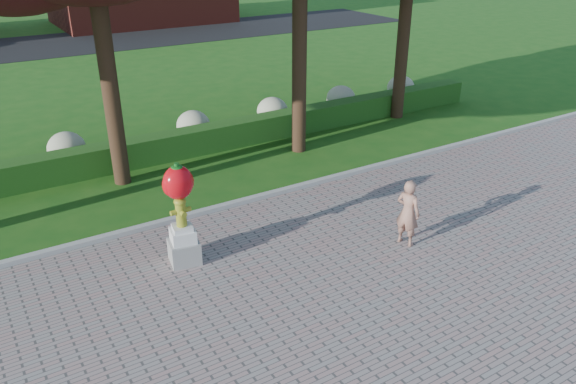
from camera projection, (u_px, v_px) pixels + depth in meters
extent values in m
plane|color=#1D5615|center=(300.00, 260.00, 11.97)|extent=(100.00, 100.00, 0.00)
cube|color=gray|center=(436.00, 375.00, 8.89)|extent=(40.00, 14.00, 0.04)
cube|color=#ADADA5|center=(236.00, 204.00, 14.25)|extent=(40.00, 0.18, 0.15)
cube|color=#1C4A15|center=(176.00, 145.00, 17.18)|extent=(24.00, 0.70, 0.80)
ellipsoid|color=#B0AF86|center=(67.00, 148.00, 16.47)|extent=(1.10, 1.10, 0.99)
ellipsoid|color=#B0AF86|center=(193.00, 126.00, 18.36)|extent=(1.10, 1.10, 0.99)
ellipsoid|color=#B0AF86|center=(272.00, 111.00, 19.79)|extent=(1.10, 1.10, 0.99)
ellipsoid|color=#B0AF86|center=(341.00, 99.00, 21.21)|extent=(1.10, 1.10, 0.99)
ellipsoid|color=#B0AF86|center=(401.00, 88.00, 22.63)|extent=(1.10, 1.10, 0.99)
cube|color=black|center=(46.00, 45.00, 33.50)|extent=(50.00, 8.00, 0.02)
cylinder|color=black|center=(108.00, 72.00, 14.32)|extent=(0.44, 0.44, 6.16)
cylinder|color=black|center=(300.00, 33.00, 16.30)|extent=(0.44, 0.44, 7.28)
cylinder|color=black|center=(403.00, 37.00, 19.74)|extent=(0.44, 0.44, 5.88)
cube|color=gray|center=(184.00, 251.00, 11.77)|extent=(0.70, 0.70, 0.49)
cube|color=silver|center=(183.00, 235.00, 11.60)|extent=(0.57, 0.57, 0.27)
cube|color=silver|center=(182.00, 228.00, 11.52)|extent=(0.45, 0.45, 0.10)
cylinder|color=olive|center=(181.00, 214.00, 11.39)|extent=(0.22, 0.22, 0.55)
ellipsoid|color=olive|center=(180.00, 202.00, 11.27)|extent=(0.25, 0.25, 0.18)
cylinder|color=olive|center=(173.00, 213.00, 11.29)|extent=(0.12, 0.11, 0.11)
cylinder|color=olive|center=(188.00, 209.00, 11.43)|extent=(0.12, 0.11, 0.11)
cylinder|color=olive|center=(183.00, 214.00, 11.25)|extent=(0.12, 0.12, 0.12)
cylinder|color=olive|center=(180.00, 198.00, 11.23)|extent=(0.08, 0.08, 0.05)
ellipsoid|color=red|center=(178.00, 182.00, 11.09)|extent=(0.61, 0.55, 0.71)
ellipsoid|color=red|center=(170.00, 185.00, 11.01)|extent=(0.30, 0.30, 0.45)
ellipsoid|color=red|center=(186.00, 181.00, 11.18)|extent=(0.30, 0.30, 0.45)
cylinder|color=#145B18|center=(177.00, 166.00, 10.94)|extent=(0.10, 0.10, 0.12)
ellipsoid|color=#145B18|center=(177.00, 167.00, 10.95)|extent=(0.23, 0.23, 0.08)
imported|color=#A6735F|center=(408.00, 212.00, 12.23)|extent=(0.52, 0.64, 1.53)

